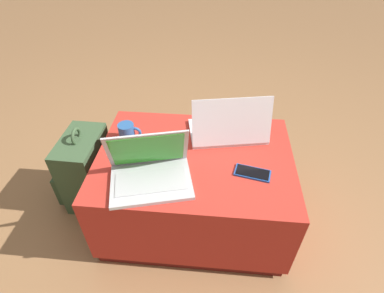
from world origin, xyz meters
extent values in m
plane|color=olive|center=(0.00, 0.00, 0.00)|extent=(14.00, 14.00, 0.00)
cube|color=maroon|center=(0.00, 0.00, 0.03)|extent=(0.87, 0.63, 0.05)
cube|color=#B22D23|center=(0.00, 0.00, 0.25)|extent=(0.91, 0.66, 0.39)
cube|color=#B7B7BC|center=(-0.17, -0.19, 0.45)|extent=(0.38, 0.31, 0.02)
cube|color=#B2B2B7|center=(-0.17, -0.19, 0.46)|extent=(0.32, 0.20, 0.00)
cube|color=#B7B7BC|center=(-0.19, -0.11, 0.57)|extent=(0.35, 0.17, 0.22)
cube|color=green|center=(-0.18, -0.12, 0.56)|extent=(0.31, 0.15, 0.20)
cube|color=silver|center=(0.15, 0.19, 0.45)|extent=(0.41, 0.29, 0.02)
cube|color=#232328|center=(0.15, 0.20, 0.46)|extent=(0.34, 0.18, 0.00)
cube|color=silver|center=(0.16, 0.10, 0.57)|extent=(0.37, 0.13, 0.22)
cube|color=white|center=(0.16, 0.11, 0.57)|extent=(0.33, 0.11, 0.20)
cube|color=#1E4C9E|center=(0.26, -0.09, 0.45)|extent=(0.16, 0.10, 0.01)
cube|color=black|center=(0.26, -0.09, 0.45)|extent=(0.15, 0.09, 0.00)
cube|color=#385133|center=(-0.61, 0.09, 0.21)|extent=(0.20, 0.32, 0.41)
cube|color=#2F452B|center=(-0.72, 0.10, 0.13)|extent=(0.07, 0.26, 0.19)
torus|color=#385133|center=(-0.61, 0.09, 0.44)|extent=(0.02, 0.09, 0.09)
cylinder|color=#285693|center=(-0.34, 0.09, 0.48)|extent=(0.08, 0.08, 0.09)
torus|color=#285693|center=(-0.30, 0.09, 0.48)|extent=(0.06, 0.01, 0.06)
camera|label=1|loc=(0.08, -1.02, 1.37)|focal=28.00mm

